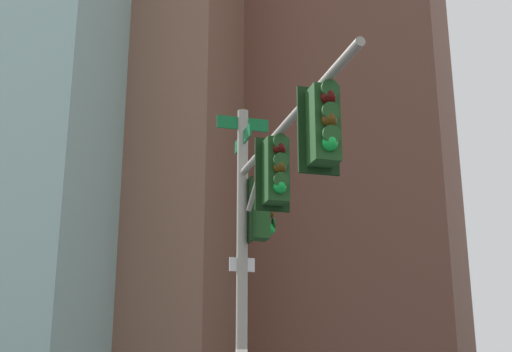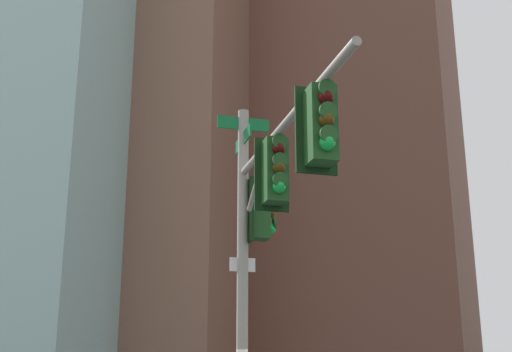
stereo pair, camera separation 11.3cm
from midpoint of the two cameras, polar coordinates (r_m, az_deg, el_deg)
signal_pole_assembly at (r=11.04m, az=0.73°, el=-2.70°), size 3.59×4.66×6.78m
building_brick_nearside at (r=58.78m, az=-11.70°, el=4.01°), size 24.04×14.23×44.68m
building_brick_midblock at (r=57.06m, az=6.75°, el=3.16°), size 17.21×14.11×42.34m
building_brick_farside at (r=75.37m, az=-4.09°, el=-5.05°), size 19.56×17.90×34.11m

